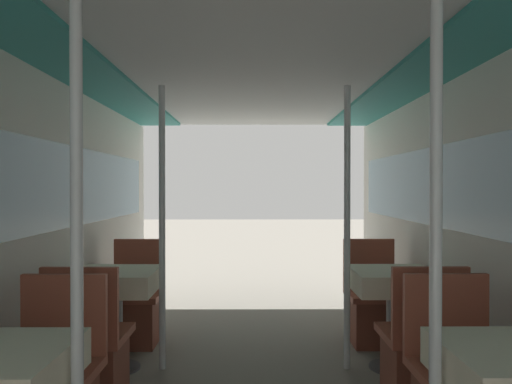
# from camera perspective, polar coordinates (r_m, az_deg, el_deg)

# --- Properties ---
(wall_left) EXTENTS (0.05, 6.84, 2.15)m
(wall_left) POSITION_cam_1_polar(r_m,az_deg,el_deg) (3.30, -25.95, -4.07)
(wall_left) COLOR silver
(wall_left) RESTS_ON ground_plane
(wall_right) EXTENTS (0.05, 6.84, 2.15)m
(wall_right) POSITION_cam_1_polar(r_m,az_deg,el_deg) (3.31, 25.68, -4.05)
(wall_right) COLOR silver
(wall_right) RESTS_ON ground_plane
(ceiling_panel) EXTENTS (2.88, 6.84, 0.07)m
(ceiling_panel) POSITION_cam_1_polar(r_m,az_deg,el_deg) (3.07, -0.08, 15.84)
(ceiling_panel) COLOR silver
(ceiling_panel) RESTS_ON wall_left
(support_pole_left_0) EXTENTS (0.05, 0.05, 2.15)m
(support_pole_left_0) POSITION_cam_1_polar(r_m,az_deg,el_deg) (2.08, -19.80, -7.97)
(support_pole_left_0) COLOR silver
(support_pole_left_0) RESTS_ON ground_plane
(dining_table_left_1) EXTENTS (0.61, 0.61, 0.75)m
(dining_table_left_1) POSITION_cam_1_polar(r_m,az_deg,el_deg) (3.98, -15.72, -10.32)
(dining_table_left_1) COLOR #4C4C51
(dining_table_left_1) RESTS_ON ground_plane
(chair_left_near_1) EXTENTS (0.46, 0.46, 0.90)m
(chair_left_near_1) POSITION_cam_1_polar(r_m,az_deg,el_deg) (3.51, -18.45, -17.75)
(chair_left_near_1) COLOR brown
(chair_left_near_1) RESTS_ON ground_plane
(chair_left_far_1) EXTENTS (0.46, 0.46, 0.90)m
(chair_left_far_1) POSITION_cam_1_polar(r_m,az_deg,el_deg) (4.63, -13.67, -13.19)
(chair_left_far_1) COLOR brown
(chair_left_far_1) RESTS_ON ground_plane
(support_pole_left_1) EXTENTS (0.05, 0.05, 2.15)m
(support_pole_left_1) POSITION_cam_1_polar(r_m,az_deg,el_deg) (3.85, -10.68, -4.01)
(support_pole_left_1) COLOR silver
(support_pole_left_1) RESTS_ON ground_plane
(support_pole_right_0) EXTENTS (0.05, 0.05, 2.15)m
(support_pole_right_0) POSITION_cam_1_polar(r_m,az_deg,el_deg) (2.09, 19.84, -7.92)
(support_pole_right_0) COLOR silver
(support_pole_right_0) RESTS_ON ground_plane
(dining_table_right_1) EXTENTS (0.61, 0.61, 0.75)m
(dining_table_right_1) POSITION_cam_1_polar(r_m,az_deg,el_deg) (3.99, 15.39, -10.30)
(dining_table_right_1) COLOR #4C4C51
(dining_table_right_1) RESTS_ON ground_plane
(chair_right_near_1) EXTENTS (0.46, 0.46, 0.90)m
(chair_right_near_1) POSITION_cam_1_polar(r_m,az_deg,el_deg) (3.52, 18.19, -17.70)
(chair_right_near_1) COLOR brown
(chair_right_near_1) RESTS_ON ground_plane
(chair_right_far_1) EXTENTS (0.46, 0.46, 0.90)m
(chair_right_far_1) POSITION_cam_1_polar(r_m,az_deg,el_deg) (4.64, 13.29, -13.16)
(chair_right_far_1) COLOR brown
(chair_right_far_1) RESTS_ON ground_plane
(support_pole_right_1) EXTENTS (0.05, 0.05, 2.15)m
(support_pole_right_1) POSITION_cam_1_polar(r_m,az_deg,el_deg) (3.85, 10.37, -4.00)
(support_pole_right_1) COLOR silver
(support_pole_right_1) RESTS_ON ground_plane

